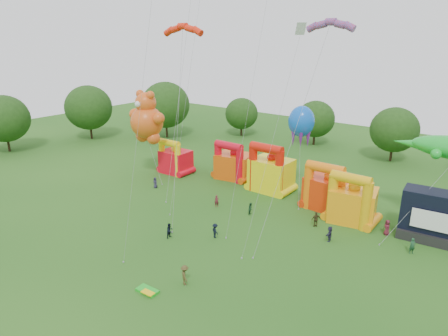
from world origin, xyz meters
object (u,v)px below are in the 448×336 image
Objects in this scene: bouncy_castle_0 at (175,160)px; octopus_kite at (300,158)px; gecko_kite at (428,190)px; spectator_0 at (155,183)px; bouncy_castle_2 at (270,173)px; spectator_4 at (316,219)px; stage_trailer at (446,219)px; teddy_bear_kite at (148,127)px.

octopus_kite is (20.80, 2.84, 3.43)m from bouncy_castle_0.
gecko_kite reaches higher than spectator_0.
bouncy_castle_2 is at bearing -177.83° from octopus_kite.
spectator_4 is at bearing -32.57° from bouncy_castle_2.
bouncy_castle_2 is 4.48× the size of spectator_0.
stage_trailer is at bearing -3.97° from bouncy_castle_2.
bouncy_castle_2 is at bearing -82.47° from spectator_4.
bouncy_castle_2 is 0.79× the size of stage_trailer.
spectator_0 is at bearing -43.29° from spectator_4.
octopus_kite is at bearing 7.78° from bouncy_castle_0.
teddy_bear_kite is (-1.35, -4.02, 5.96)m from bouncy_castle_0.
spectator_4 is (10.29, -6.57, -1.81)m from bouncy_castle_2.
spectator_0 is (-34.42, -7.94, -4.70)m from gecko_kite.
bouncy_castle_0 is 0.46× the size of octopus_kite.
teddy_bear_kite is at bearing -172.17° from gecko_kite.
bouncy_castle_2 reaches higher than stage_trailer.
teddy_bear_kite reaches higher than gecko_kite.
spectator_0 is (-13.90, -9.38, -1.93)m from bouncy_castle_2.
octopus_kite is at bearing 2.17° from bouncy_castle_2.
bouncy_castle_2 is 0.57× the size of gecko_kite.
gecko_kite is at bearing -5.68° from octopus_kite.
gecko_kite is at bearing 1.92° from bouncy_castle_0.
gecko_kite is (36.92, 1.24, 3.31)m from bouncy_castle_0.
stage_trailer is 0.72× the size of gecko_kite.
teddy_bear_kite is at bearing -49.65° from spectator_4.
octopus_kite reaches higher than stage_trailer.
teddy_bear_kite reaches higher than octopus_kite.
bouncy_castle_0 is 16.62m from bouncy_castle_2.
stage_trailer is 13.56m from spectator_4.
octopus_kite is at bearing -98.76° from spectator_4.
bouncy_castle_2 is at bearing 9.27° from bouncy_castle_0.
spectator_0 is (2.50, -6.70, -1.40)m from bouncy_castle_0.
stage_trailer is at bearing -5.44° from octopus_kite.
spectator_4 is (26.68, -3.90, -1.27)m from bouncy_castle_0.
octopus_kite is at bearing 174.32° from gecko_kite.
bouncy_castle_2 is 16.87m from spectator_0.
octopus_kite is (-16.12, 1.60, 0.12)m from gecko_kite.
gecko_kite is 16.20m from octopus_kite.
bouncy_castle_0 is 27.00m from spectator_4.
bouncy_castle_2 is at bearing 176.03° from stage_trailer.
gecko_kite is 35.64m from spectator_0.
gecko_kite reaches higher than bouncy_castle_2.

